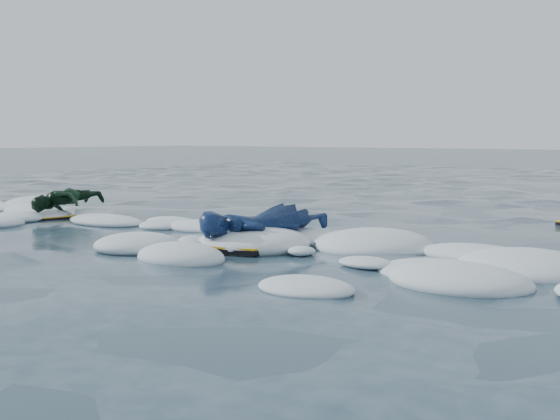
{
  "coord_description": "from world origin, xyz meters",
  "views": [
    {
      "loc": [
        5.16,
        -4.84,
        1.19
      ],
      "look_at": [
        0.3,
        1.6,
        0.34
      ],
      "focal_mm": 45.0,
      "sensor_mm": 36.0,
      "label": 1
    }
  ],
  "objects": [
    {
      "name": "foam_band",
      "position": [
        0.0,
        1.03,
        0.0
      ],
      "size": [
        12.0,
        3.1,
        0.3
      ],
      "primitive_type": null,
      "color": "white",
      "rests_on": "ground"
    },
    {
      "name": "prone_child_unit",
      "position": [
        -3.42,
        1.39,
        0.22
      ],
      "size": [
        0.58,
        1.18,
        0.43
      ],
      "rotation": [
        0.0,
        0.0,
        1.34
      ],
      "color": "black",
      "rests_on": "ground"
    },
    {
      "name": "ground",
      "position": [
        0.0,
        0.0,
        0.0
      ],
      "size": [
        120.0,
        120.0,
        0.0
      ],
      "primitive_type": "plane",
      "color": "#172B38",
      "rests_on": "ground"
    },
    {
      "name": "prone_woman_unit",
      "position": [
        0.44,
        1.09,
        0.22
      ],
      "size": [
        0.89,
        1.72,
        0.42
      ],
      "rotation": [
        0.0,
        0.0,
        1.87
      ],
      "color": "black",
      "rests_on": "ground"
    }
  ]
}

